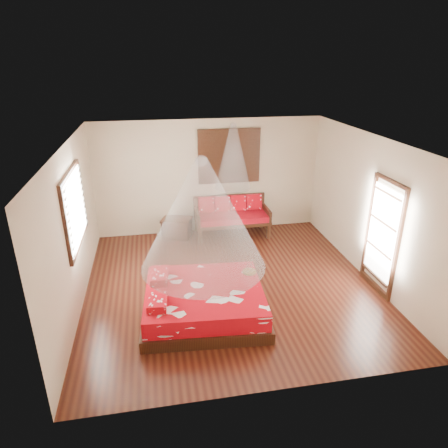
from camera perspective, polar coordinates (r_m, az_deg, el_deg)
The scene contains 10 objects.
room at distance 7.28m, azimuth 0.97°, elevation 0.83°, with size 5.54×5.54×2.84m.
bed at distance 6.97m, azimuth -2.95°, elevation -10.98°, with size 2.20×2.02×0.64m.
daybed at distance 9.87m, azimuth 1.07°, elevation 1.38°, with size 1.81×0.80×0.95m.
storage_chest at distance 9.87m, azimuth -6.74°, elevation -0.51°, with size 0.83×0.72×0.48m.
shutter_panel at distance 9.77m, azimuth 0.74°, elevation 9.64°, with size 1.52×0.06×1.32m.
window_left at distance 7.36m, azimuth -20.51°, elevation 2.09°, with size 0.10×1.74×1.34m.
glazed_door at distance 7.87m, azimuth 21.64°, elevation -1.72°, with size 0.08×1.02×2.16m.
wine_tray at distance 7.29m, azimuth 3.64°, elevation -6.55°, with size 0.25×0.25×0.21m.
mosquito_net_main at distance 6.22m, azimuth -3.08°, elevation 1.36°, with size 2.03×2.03×1.80m, color silver.
mosquito_net_daybed at distance 9.30m, azimuth 1.31°, elevation 9.60°, with size 0.85×0.85×1.50m, color silver.
Camera 1 is at (-1.35, -6.62, 4.12)m, focal length 32.00 mm.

